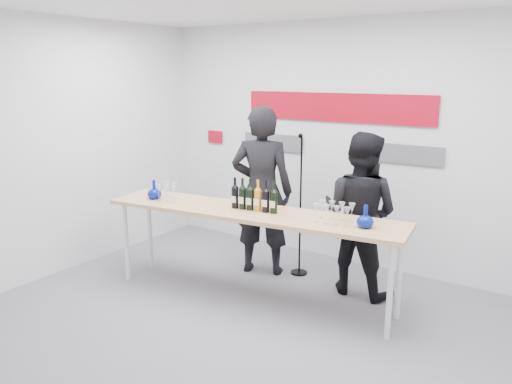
% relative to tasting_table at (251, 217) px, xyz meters
% --- Properties ---
extents(ground, '(5.00, 5.00, 0.00)m').
position_rel_tasting_table_xyz_m(ground, '(0.16, -0.39, -0.90)').
color(ground, slate).
rests_on(ground, ground).
extents(back_wall, '(5.00, 0.04, 3.00)m').
position_rel_tasting_table_xyz_m(back_wall, '(0.16, 1.61, 0.60)').
color(back_wall, silver).
rests_on(back_wall, ground).
extents(signage, '(3.38, 0.02, 0.79)m').
position_rel_tasting_table_xyz_m(signage, '(0.11, 1.58, 0.91)').
color(signage, '#A20617').
rests_on(signage, back_wall).
extents(tasting_table, '(3.29, 1.07, 0.97)m').
position_rel_tasting_table_xyz_m(tasting_table, '(0.00, 0.00, 0.00)').
color(tasting_table, tan).
rests_on(tasting_table, ground).
extents(wine_bottles, '(0.53, 0.14, 0.33)m').
position_rel_tasting_table_xyz_m(wine_bottles, '(0.02, 0.03, 0.24)').
color(wine_bottles, black).
rests_on(wine_bottles, tasting_table).
extents(decanter_left, '(0.16, 0.16, 0.21)m').
position_rel_tasting_table_xyz_m(decanter_left, '(-1.19, -0.20, 0.18)').
color(decanter_left, navy).
rests_on(decanter_left, tasting_table).
extents(decanter_right, '(0.16, 0.16, 0.21)m').
position_rel_tasting_table_xyz_m(decanter_right, '(1.20, 0.12, 0.18)').
color(decanter_right, navy).
rests_on(decanter_right, tasting_table).
extents(glasses_left, '(0.28, 0.24, 0.18)m').
position_rel_tasting_table_xyz_m(glasses_left, '(-1.02, -0.15, 0.17)').
color(glasses_left, silver).
rests_on(glasses_left, tasting_table).
extents(glasses_right, '(0.38, 0.26, 0.18)m').
position_rel_tasting_table_xyz_m(glasses_right, '(0.89, 0.12, 0.17)').
color(glasses_right, silver).
rests_on(glasses_right, tasting_table).
extents(presenter_left, '(0.86, 0.71, 2.01)m').
position_rel_tasting_table_xyz_m(presenter_left, '(-0.31, 0.67, 0.11)').
color(presenter_left, black).
rests_on(presenter_left, ground).
extents(presenter_right, '(0.89, 0.71, 1.77)m').
position_rel_tasting_table_xyz_m(presenter_right, '(0.87, 0.80, -0.01)').
color(presenter_right, black).
rests_on(presenter_right, ground).
extents(mic_stand, '(0.20, 0.20, 1.70)m').
position_rel_tasting_table_xyz_m(mic_stand, '(0.11, 0.86, -0.38)').
color(mic_stand, black).
rests_on(mic_stand, ground).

